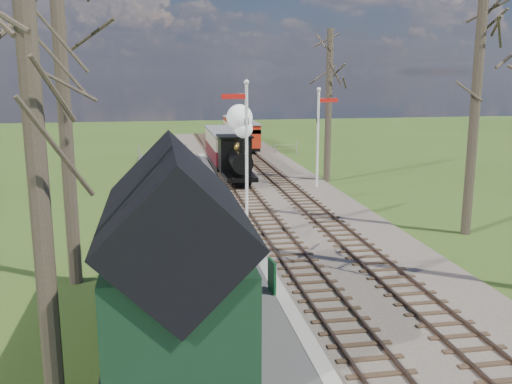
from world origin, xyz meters
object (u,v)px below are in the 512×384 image
at_px(semaphore_near, 245,139).
at_px(red_carriage_b, 236,129).
at_px(station_shed, 175,259).
at_px(sign_board, 272,276).
at_px(person, 230,314).
at_px(bench, 218,291).
at_px(locomotive, 237,150).
at_px(red_carriage_a, 245,136).
at_px(coach, 225,146).
at_px(semaphore_far, 319,130).

distance_m(semaphore_near, red_carriage_b, 27.31).
distance_m(station_shed, sign_board, 4.23).
relative_size(sign_board, person, 0.69).
height_order(semaphore_near, bench, semaphore_near).
relative_size(locomotive, red_carriage_a, 0.98).
distance_m(locomotive, coach, 6.09).
distance_m(red_carriage_a, person, 34.22).
relative_size(semaphore_far, person, 4.06).
relative_size(semaphore_near, person, 4.42).
bearing_deg(semaphore_near, station_shed, -106.38).
bearing_deg(locomotive, station_shed, -102.26).
relative_size(semaphore_far, locomotive, 1.24).
xyz_separation_m(station_shed, bench, (1.22, 2.14, -1.73)).
bearing_deg(person, bench, 13.33).
height_order(semaphore_near, sign_board, semaphore_near).
height_order(locomotive, sign_board, locomotive).
distance_m(sign_board, bench, 1.73).
xyz_separation_m(semaphore_near, red_carriage_b, (3.37, 27.01, -2.22)).
distance_m(semaphore_near, locomotive, 7.91).
xyz_separation_m(red_carriage_b, sign_board, (-4.03, -36.33, -0.71)).
xyz_separation_m(station_shed, red_carriage_b, (6.90, 39.01, -0.87)).
distance_m(red_carriage_a, red_carriage_b, 5.50).
distance_m(station_shed, red_carriage_a, 34.22).
xyz_separation_m(station_shed, semaphore_near, (3.53, 12.00, 1.35)).
distance_m(station_shed, person, 1.87).
bearing_deg(red_carriage_a, red_carriage_b, 90.00).
distance_m(semaphore_near, person, 12.75).
distance_m(locomotive, bench, 17.92).
relative_size(coach, person, 5.24).
height_order(coach, bench, coach).
relative_size(station_shed, red_carriage_b, 1.34).
height_order(coach, person, coach).
relative_size(locomotive, red_carriage_b, 0.98).
xyz_separation_m(semaphore_far, coach, (-4.37, 7.79, -1.80)).
bearing_deg(station_shed, red_carriage_a, 78.37).
height_order(station_shed, coach, station_shed).
bearing_deg(sign_board, red_carriage_a, 82.55).
bearing_deg(sign_board, semaphore_far, 69.25).
distance_m(semaphore_far, bench, 17.75).
xyz_separation_m(semaphore_near, semaphore_far, (5.14, 6.00, -0.27)).
xyz_separation_m(red_carriage_b, person, (-5.64, -39.25, -0.49)).
distance_m(semaphore_far, red_carriage_b, 21.17).
bearing_deg(station_shed, person, -10.94).
distance_m(sign_board, person, 3.34).
height_order(red_carriage_b, bench, red_carriage_b).
bearing_deg(red_carriage_b, semaphore_far, -85.17).
xyz_separation_m(semaphore_far, red_carriage_a, (-1.77, 15.51, -1.95)).
height_order(semaphore_near, locomotive, semaphore_near).
distance_m(semaphore_near, semaphore_far, 7.91).
relative_size(station_shed, bench, 4.91).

